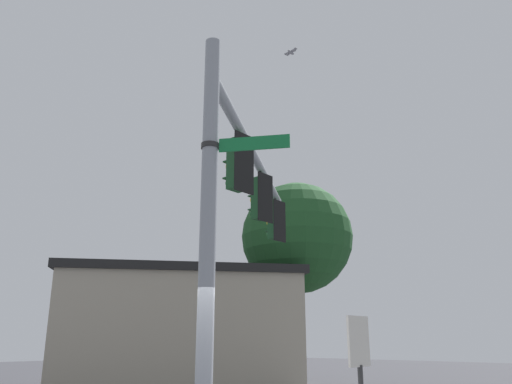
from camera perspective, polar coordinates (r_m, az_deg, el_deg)
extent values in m
cylinder|color=gray|center=(7.66, -5.47, -4.69)|extent=(0.25, 0.25, 6.62)
cylinder|color=gray|center=(12.09, -0.07, 3.75)|extent=(6.90, 4.22, 0.21)
cylinder|color=black|center=(10.27, -2.03, 6.35)|extent=(0.08, 0.08, 0.18)
cube|color=#194723|center=(10.05, -2.07, 3.12)|extent=(0.36, 0.30, 1.05)
sphere|color=#590F0F|center=(10.29, -2.82, 4.72)|extent=(0.22, 0.22, 0.22)
cube|color=#194723|center=(10.34, -2.89, 5.21)|extent=(0.24, 0.20, 0.03)
sphere|color=yellow|center=(10.17, -2.84, 2.88)|extent=(0.22, 0.22, 0.22)
cube|color=#194723|center=(10.22, -2.92, 3.38)|extent=(0.24, 0.20, 0.03)
sphere|color=#0F4C19|center=(10.06, -2.87, 1.00)|extent=(0.22, 0.22, 0.22)
cube|color=#194723|center=(10.10, -2.94, 1.51)|extent=(0.24, 0.20, 0.03)
cube|color=black|center=(9.94, -1.35, 3.33)|extent=(0.54, 0.03, 1.22)
cylinder|color=black|center=(12.63, 0.46, 1.92)|extent=(0.08, 0.08, 0.18)
cube|color=#194723|center=(12.45, 0.47, -0.76)|extent=(0.36, 0.30, 1.05)
sphere|color=#590F0F|center=(12.66, -0.19, 0.61)|extent=(0.22, 0.22, 0.22)
cube|color=#194723|center=(12.71, -0.25, 1.02)|extent=(0.24, 0.20, 0.03)
sphere|color=yellow|center=(12.57, -0.19, -0.92)|extent=(0.22, 0.22, 0.22)
cube|color=#194723|center=(12.61, -0.25, -0.50)|extent=(0.24, 0.20, 0.03)
sphere|color=#0F4C19|center=(12.48, -0.19, -2.47)|extent=(0.22, 0.22, 0.22)
cube|color=#194723|center=(12.51, -0.26, -2.04)|extent=(0.24, 0.20, 0.03)
cube|color=black|center=(12.34, 1.06, -0.62)|extent=(0.54, 0.03, 1.22)
cylinder|color=black|center=(15.05, 2.15, -1.10)|extent=(0.08, 0.08, 0.18)
cube|color=#194723|center=(14.90, 2.17, -3.38)|extent=(0.36, 0.30, 1.05)
sphere|color=#590F0F|center=(15.10, 1.60, -2.19)|extent=(0.22, 0.22, 0.22)
cube|color=#194723|center=(15.14, 1.54, -1.84)|extent=(0.24, 0.20, 0.03)
sphere|color=yellow|center=(15.02, 1.61, -3.49)|extent=(0.22, 0.22, 0.22)
cube|color=#194723|center=(15.05, 1.55, -3.13)|extent=(0.24, 0.20, 0.03)
sphere|color=#0F4C19|center=(14.95, 1.62, -4.79)|extent=(0.22, 0.22, 0.22)
cube|color=#194723|center=(14.98, 1.56, -4.43)|extent=(0.24, 0.20, 0.03)
cube|color=black|center=(14.80, 2.68, -3.28)|extent=(0.54, 0.03, 1.22)
cube|color=#147238|center=(7.91, -0.22, 5.53)|extent=(0.60, 0.98, 0.22)
cube|color=white|center=(7.92, -0.27, 5.51)|extent=(0.58, 0.97, 0.04)
cylinder|color=#262626|center=(8.06, -5.20, 5.17)|extent=(0.29, 0.29, 0.08)
ellipsoid|color=gray|center=(11.53, 3.96, 15.47)|extent=(0.21, 0.08, 0.07)
cube|color=gray|center=(11.53, 4.04, 15.55)|extent=(0.06, 0.28, 0.08)
cube|color=gray|center=(11.55, 3.87, 15.48)|extent=(0.06, 0.29, 0.02)
cube|color=#A89E89|center=(20.55, -8.67, -15.46)|extent=(10.38, 9.99, 4.07)
cube|color=#193F1E|center=(23.82, -8.89, -15.06)|extent=(6.61, 5.61, 0.30)
cube|color=black|center=(20.70, -8.41, -9.40)|extent=(10.79, 10.38, 0.30)
cylinder|color=#4C3823|center=(21.03, 4.89, -15.30)|extent=(0.36, 0.36, 4.29)
sphere|color=#1E4C23|center=(21.44, 4.65, -5.15)|extent=(4.66, 4.66, 4.66)
cube|color=silver|center=(8.29, 11.51, -16.19)|extent=(0.60, 0.04, 0.76)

